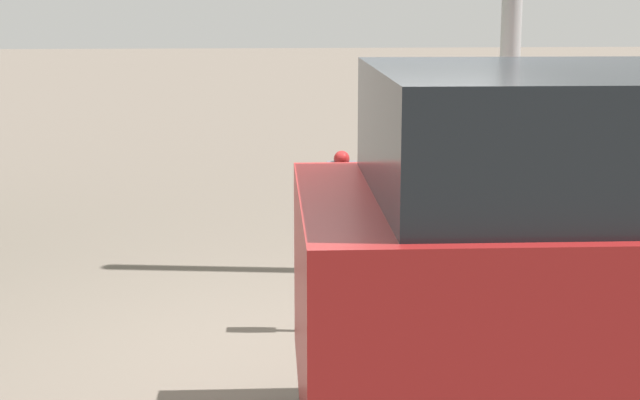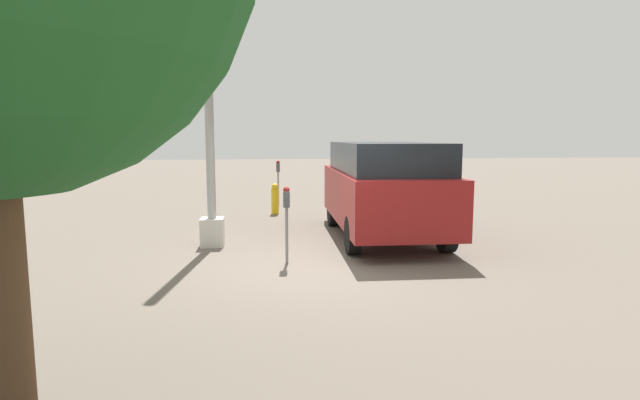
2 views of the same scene
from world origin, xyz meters
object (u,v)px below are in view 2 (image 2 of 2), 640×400
object	(u,v)px
parking_meter_near	(287,207)
parking_meter_far	(278,173)
lamp_post	(210,146)
parked_van	(383,186)
fire_hydrant	(275,199)

from	to	relation	value
parking_meter_near	parking_meter_far	bearing A→B (deg)	1.76
parking_meter_far	lamp_post	world-z (taller)	lamp_post
parked_van	lamp_post	bearing A→B (deg)	98.29
parked_van	fire_hydrant	distance (m)	4.21
parking_meter_far	parked_van	size ratio (longest dim) A/B	0.29
parked_van	fire_hydrant	xyz separation A→B (m)	(3.54, 2.17, -0.67)
lamp_post	parked_van	xyz separation A→B (m)	(0.43, -3.49, -0.85)
parking_meter_near	fire_hydrant	world-z (taller)	parking_meter_near
parking_meter_near	parking_meter_far	world-z (taller)	parking_meter_far
parking_meter_near	lamp_post	size ratio (longest dim) A/B	0.22
parked_van	parking_meter_near	bearing A→B (deg)	133.69
parking_meter_near	parking_meter_far	size ratio (longest dim) A/B	0.92
fire_hydrant	lamp_post	bearing A→B (deg)	161.61
parking_meter_far	parked_van	world-z (taller)	parked_van
parking_meter_far	parked_van	bearing A→B (deg)	-155.52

